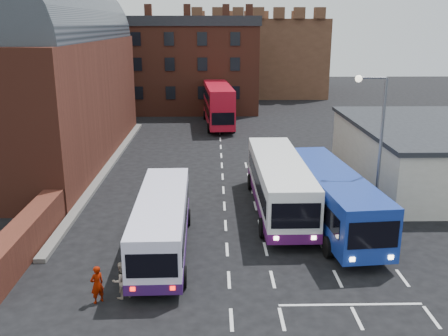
{
  "coord_description": "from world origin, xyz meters",
  "views": [
    {
      "loc": [
        -0.65,
        -21.25,
        11.25
      ],
      "look_at": [
        0.0,
        10.0,
        2.2
      ],
      "focal_mm": 40.0,
      "sensor_mm": 36.0,
      "label": 1
    }
  ],
  "objects_px": {
    "street_lamp": "(376,138)",
    "pedestrian_beige": "(121,280)",
    "bus_red_double": "(218,105)",
    "bus_white_outbound": "(162,220)",
    "bus_white_inbound": "(279,181)",
    "bus_blue": "(331,195)",
    "pedestrian_red": "(97,284)"
  },
  "relations": [
    {
      "from": "bus_blue",
      "to": "pedestrian_red",
      "type": "height_order",
      "value": "bus_blue"
    },
    {
      "from": "bus_blue",
      "to": "pedestrian_red",
      "type": "xyz_separation_m",
      "value": [
        -11.55,
        -7.93,
        -1.09
      ]
    },
    {
      "from": "pedestrian_red",
      "to": "street_lamp",
      "type": "bearing_deg",
      "value": 167.84
    },
    {
      "from": "bus_blue",
      "to": "pedestrian_red",
      "type": "relative_size",
      "value": 7.29
    },
    {
      "from": "street_lamp",
      "to": "pedestrian_beige",
      "type": "xyz_separation_m",
      "value": [
        -12.91,
        -7.7,
        -4.38
      ]
    },
    {
      "from": "bus_white_inbound",
      "to": "bus_red_double",
      "type": "distance_m",
      "value": 27.29
    },
    {
      "from": "pedestrian_beige",
      "to": "street_lamp",
      "type": "bearing_deg",
      "value": 178.05
    },
    {
      "from": "bus_white_inbound",
      "to": "street_lamp",
      "type": "distance_m",
      "value": 6.38
    },
    {
      "from": "bus_blue",
      "to": "street_lamp",
      "type": "bearing_deg",
      "value": 177.51
    },
    {
      "from": "bus_white_inbound",
      "to": "street_lamp",
      "type": "relative_size",
      "value": 1.42
    },
    {
      "from": "bus_white_outbound",
      "to": "pedestrian_red",
      "type": "height_order",
      "value": "bus_white_outbound"
    },
    {
      "from": "bus_white_inbound",
      "to": "pedestrian_red",
      "type": "relative_size",
      "value": 7.38
    },
    {
      "from": "bus_red_double",
      "to": "pedestrian_red",
      "type": "bearing_deg",
      "value": 77.62
    },
    {
      "from": "bus_white_outbound",
      "to": "street_lamp",
      "type": "relative_size",
      "value": 1.23
    },
    {
      "from": "bus_white_inbound",
      "to": "pedestrian_beige",
      "type": "xyz_separation_m",
      "value": [
        -7.94,
        -10.05,
        -1.15
      ]
    },
    {
      "from": "bus_blue",
      "to": "street_lamp",
      "type": "distance_m",
      "value": 4.01
    },
    {
      "from": "bus_white_inbound",
      "to": "pedestrian_beige",
      "type": "distance_m",
      "value": 12.86
    },
    {
      "from": "bus_red_double",
      "to": "street_lamp",
      "type": "xyz_separation_m",
      "value": [
        8.43,
        -29.43,
        2.72
      ]
    },
    {
      "from": "bus_white_outbound",
      "to": "pedestrian_red",
      "type": "xyz_separation_m",
      "value": [
        -2.24,
        -4.96,
        -0.87
      ]
    },
    {
      "from": "bus_white_outbound",
      "to": "bus_red_double",
      "type": "distance_m",
      "value": 32.67
    },
    {
      "from": "bus_blue",
      "to": "pedestrian_beige",
      "type": "height_order",
      "value": "bus_blue"
    },
    {
      "from": "bus_white_outbound",
      "to": "bus_white_inbound",
      "type": "height_order",
      "value": "bus_white_inbound"
    },
    {
      "from": "street_lamp",
      "to": "pedestrian_red",
      "type": "height_order",
      "value": "street_lamp"
    },
    {
      "from": "bus_blue",
      "to": "street_lamp",
      "type": "height_order",
      "value": "street_lamp"
    },
    {
      "from": "bus_white_outbound",
      "to": "street_lamp",
      "type": "distance_m",
      "value": 12.51
    },
    {
      "from": "bus_blue",
      "to": "bus_red_double",
      "type": "height_order",
      "value": "bus_red_double"
    },
    {
      "from": "pedestrian_beige",
      "to": "bus_white_inbound",
      "type": "bearing_deg",
      "value": -161.04
    },
    {
      "from": "pedestrian_beige",
      "to": "bus_red_double",
      "type": "bearing_deg",
      "value": -129.64
    },
    {
      "from": "street_lamp",
      "to": "pedestrian_red",
      "type": "bearing_deg",
      "value": -149.85
    },
    {
      "from": "bus_blue",
      "to": "bus_red_double",
      "type": "bearing_deg",
      "value": -83.6
    },
    {
      "from": "bus_white_inbound",
      "to": "street_lamp",
      "type": "height_order",
      "value": "street_lamp"
    },
    {
      "from": "bus_white_outbound",
      "to": "bus_blue",
      "type": "xyz_separation_m",
      "value": [
        9.31,
        2.97,
        0.22
      ]
    }
  ]
}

